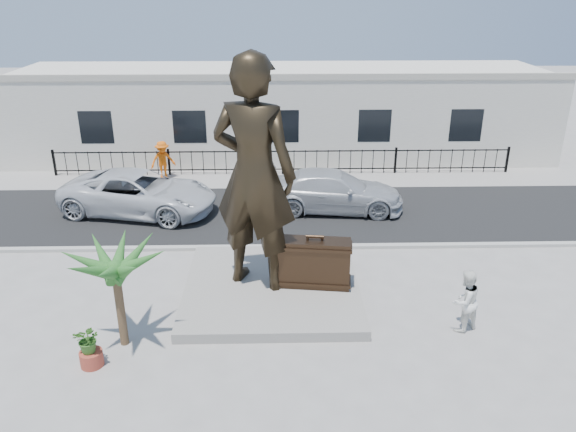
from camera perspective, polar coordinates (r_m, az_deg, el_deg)
name	(u,v)px	position (r m, az deg, el deg)	size (l,w,h in m)	color
ground	(290,320)	(15.92, 0.17, -10.48)	(100.00, 100.00, 0.00)	#9E9991
street	(285,211)	(23.03, -0.35, 0.51)	(40.00, 7.00, 0.01)	black
curb	(286,247)	(19.81, -0.17, -3.18)	(40.00, 0.25, 0.12)	#A5A399
far_sidewalk	(283,179)	(26.77, -0.51, 3.77)	(40.00, 2.50, 0.02)	#9E9991
plinth	(272,288)	(17.11, -1.65, -7.32)	(5.20, 5.20, 0.30)	gray
fence	(283,162)	(27.35, -0.54, 5.48)	(22.00, 0.10, 1.20)	black
building	(281,111)	(31.01, -0.67, 10.62)	(28.00, 7.00, 4.40)	silver
statue	(254,174)	(15.81, -3.47, 4.23)	(2.49, 1.63, 6.83)	black
suitcase	(314,263)	(16.64, 2.70, -4.78)	(2.10, 0.67, 1.48)	black
tourist	(465,301)	(15.78, 17.53, -8.22)	(0.86, 0.67, 1.77)	white
car_white	(139,193)	(23.34, -14.89, 2.30)	(2.84, 6.16, 1.71)	silver
car_silver	(333,191)	(22.94, 4.64, 2.56)	(2.29, 5.64, 1.64)	#B5B7BA
worker	(163,160)	(27.18, -12.60, 5.55)	(1.18, 0.68, 1.82)	#E75C0C
palm_tree	(125,343)	(15.60, -16.22, -12.31)	(1.80, 1.80, 3.20)	#275C21
planter	(92,358)	(14.95, -19.33, -13.50)	(0.56, 0.56, 0.40)	#9F3A2A
shrub	(88,339)	(14.64, -19.61, -11.72)	(0.65, 0.56, 0.72)	#33621F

